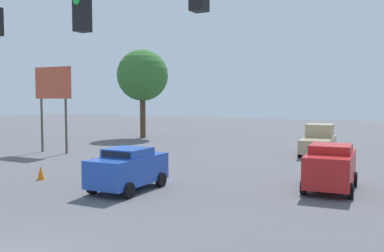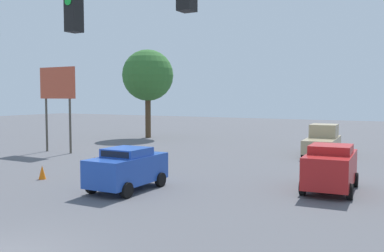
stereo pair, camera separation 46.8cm
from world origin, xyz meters
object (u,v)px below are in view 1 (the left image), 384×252
sedan_blue_withflow_mid (128,168)px  traffic_cone_third (93,163)px  pickup_truck_tan_oncoming_deep (319,141)px  sedan_red_oncoming_far (331,166)px  traffic_cone_second (41,173)px  traffic_cone_fourth (131,156)px  roadside_billboard (53,90)px  tree_horizon_left (142,76)px  overhead_signal_span (38,68)px

sedan_blue_withflow_mid → traffic_cone_third: sedan_blue_withflow_mid is taller
pickup_truck_tan_oncoming_deep → sedan_red_oncoming_far: bearing=103.7°
traffic_cone_second → traffic_cone_fourth: bearing=-92.2°
traffic_cone_second → sedan_blue_withflow_mid: bearing=-178.8°
traffic_cone_fourth → roadside_billboard: bearing=-5.9°
traffic_cone_fourth → traffic_cone_third: bearing=86.9°
sedan_red_oncoming_far → tree_horizon_left: size_ratio=0.49×
overhead_signal_span → traffic_cone_third: 13.39m
sedan_blue_withflow_mid → pickup_truck_tan_oncoming_deep: 16.32m
sedan_blue_withflow_mid → traffic_cone_fourth: (4.89, -6.92, -0.61)m
pickup_truck_tan_oncoming_deep → roadside_billboard: size_ratio=0.91×
overhead_signal_span → traffic_cone_fourth: bearing=-62.9°
pickup_truck_tan_oncoming_deep → traffic_cone_second: size_ratio=8.08×
overhead_signal_span → roadside_billboard: size_ratio=3.40×
overhead_signal_span → sedan_red_oncoming_far: overhead_signal_span is taller
sedan_red_oncoming_far → tree_horizon_left: tree_horizon_left is taller
sedan_red_oncoming_far → traffic_cone_fourth: size_ratio=6.08×
sedan_red_oncoming_far → traffic_cone_second: bearing=18.1°
sedan_blue_withflow_mid → traffic_cone_fourth: 8.50m
overhead_signal_span → traffic_cone_fourth: 16.05m
traffic_cone_fourth → overhead_signal_span: bearing=117.1°
pickup_truck_tan_oncoming_deep → traffic_cone_third: size_ratio=8.08×
overhead_signal_span → sedan_blue_withflow_mid: 8.10m
sedan_blue_withflow_mid → tree_horizon_left: (12.97, -20.10, 5.17)m
roadside_billboard → traffic_cone_fourth: bearing=174.1°
sedan_blue_withflow_mid → traffic_cone_second: 5.20m
sedan_blue_withflow_mid → roadside_billboard: bearing=-32.1°
sedan_red_oncoming_far → traffic_cone_fourth: (12.65, -2.80, -0.69)m
traffic_cone_third → traffic_cone_fourth: bearing=-93.1°
sedan_red_oncoming_far → roadside_billboard: (19.98, -3.55, 3.47)m
overhead_signal_span → traffic_cone_second: (7.29, -6.70, -4.47)m
pickup_truck_tan_oncoming_deep → tree_horizon_left: 19.21m
traffic_cone_third → sedan_blue_withflow_mid: bearing=144.9°
traffic_cone_fourth → tree_horizon_left: tree_horizon_left is taller
traffic_cone_second → tree_horizon_left: bearing=-68.9°
overhead_signal_span → sedan_blue_withflow_mid: overhead_signal_span is taller
sedan_blue_withflow_mid → tree_horizon_left: 24.47m
sedan_red_oncoming_far → traffic_cone_fourth: sedan_red_oncoming_far is taller
tree_horizon_left → sedan_red_oncoming_far: bearing=142.4°
overhead_signal_span → sedan_red_oncoming_far: 12.86m
sedan_blue_withflow_mid → tree_horizon_left: tree_horizon_left is taller
traffic_cone_third → tree_horizon_left: bearing=-64.5°
traffic_cone_third → tree_horizon_left: tree_horizon_left is taller
traffic_cone_second → roadside_billboard: bearing=-47.8°
sedan_blue_withflow_mid → overhead_signal_span: bearing=107.4°
traffic_cone_second → traffic_cone_fourth: (-0.27, -7.02, 0.00)m
pickup_truck_tan_oncoming_deep → roadside_billboard: roadside_billboard is taller
overhead_signal_span → pickup_truck_tan_oncoming_deep: bearing=-97.3°
overhead_signal_span → tree_horizon_left: bearing=-60.7°
traffic_cone_third → pickup_truck_tan_oncoming_deep: bearing=-130.0°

